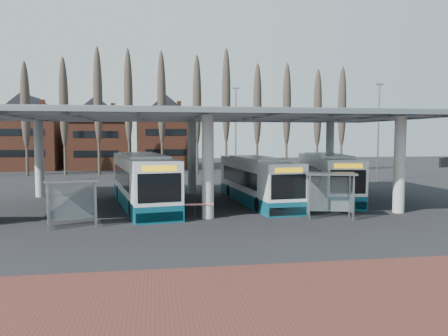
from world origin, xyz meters
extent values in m
plane|color=black|center=(0.00, 0.00, 0.00)|extent=(140.00, 140.00, 0.00)
cube|color=#4E231F|center=(0.00, -12.00, 0.01)|extent=(70.00, 10.00, 0.03)
cylinder|color=beige|center=(-12.00, 13.50, 3.00)|extent=(0.70, 0.70, 6.00)
cylinder|color=beige|center=(0.00, 2.50, 3.00)|extent=(0.70, 0.70, 6.00)
cylinder|color=beige|center=(0.00, 13.50, 3.00)|extent=(0.70, 0.70, 6.00)
cylinder|color=beige|center=(12.00, 2.50, 3.00)|extent=(0.70, 0.70, 6.00)
cylinder|color=beige|center=(12.00, 13.50, 3.00)|extent=(0.70, 0.70, 6.00)
cube|color=gray|center=(0.00, 8.00, 6.25)|extent=(32.00, 16.00, 0.12)
cube|color=silver|center=(0.00, 8.00, 6.32)|extent=(31.50, 15.50, 0.04)
cone|color=#473D33|center=(-18.00, 33.00, 7.25)|extent=(0.36, 0.36, 14.50)
ellipsoid|color=#473D33|center=(-18.00, 33.00, 8.99)|extent=(1.10, 1.10, 11.02)
cone|color=#473D33|center=(-14.00, 33.00, 7.25)|extent=(0.36, 0.36, 14.50)
ellipsoid|color=#473D33|center=(-14.00, 33.00, 8.99)|extent=(1.10, 1.10, 11.02)
cone|color=#473D33|center=(-10.00, 33.00, 7.25)|extent=(0.36, 0.36, 14.50)
ellipsoid|color=#473D33|center=(-10.00, 33.00, 8.99)|extent=(1.10, 1.10, 11.02)
cone|color=#473D33|center=(-6.00, 33.00, 7.25)|extent=(0.36, 0.36, 14.50)
ellipsoid|color=#473D33|center=(-6.00, 33.00, 8.99)|extent=(1.10, 1.10, 11.02)
cone|color=#473D33|center=(-2.00, 33.00, 7.25)|extent=(0.36, 0.36, 14.50)
ellipsoid|color=#473D33|center=(-2.00, 33.00, 8.99)|extent=(1.10, 1.10, 11.02)
cone|color=#473D33|center=(2.00, 33.00, 7.25)|extent=(0.36, 0.36, 14.50)
ellipsoid|color=#473D33|center=(2.00, 33.00, 8.99)|extent=(1.10, 1.10, 11.02)
cone|color=#473D33|center=(6.00, 33.00, 7.25)|extent=(0.36, 0.36, 14.50)
ellipsoid|color=#473D33|center=(6.00, 33.00, 8.99)|extent=(1.10, 1.10, 11.02)
cone|color=#473D33|center=(10.00, 33.00, 7.25)|extent=(0.36, 0.36, 14.50)
ellipsoid|color=#473D33|center=(10.00, 33.00, 8.99)|extent=(1.10, 1.10, 11.02)
cone|color=#473D33|center=(14.00, 33.00, 7.25)|extent=(0.36, 0.36, 14.50)
ellipsoid|color=#473D33|center=(14.00, 33.00, 8.99)|extent=(1.10, 1.10, 11.02)
cone|color=#473D33|center=(18.00, 33.00, 7.25)|extent=(0.36, 0.36, 14.50)
ellipsoid|color=#473D33|center=(18.00, 33.00, 8.99)|extent=(1.10, 1.10, 11.02)
cone|color=#473D33|center=(22.00, 33.00, 7.25)|extent=(0.36, 0.36, 14.50)
ellipsoid|color=#473D33|center=(22.00, 33.00, 8.99)|extent=(1.10, 1.10, 11.02)
cube|color=brown|center=(-20.50, 44.00, 3.50)|extent=(8.00, 10.00, 7.00)
pyramid|color=black|center=(-20.50, 44.00, 10.50)|extent=(8.30, 10.30, 3.50)
cube|color=brown|center=(-11.00, 44.00, 3.50)|extent=(8.00, 10.00, 7.00)
pyramid|color=black|center=(-11.00, 44.00, 10.50)|extent=(8.30, 10.30, 3.50)
cube|color=brown|center=(-1.50, 44.00, 3.50)|extent=(8.00, 10.00, 7.00)
pyramid|color=black|center=(-1.50, 44.00, 10.50)|extent=(8.30, 10.30, 3.50)
cylinder|color=slate|center=(6.00, 26.00, 5.00)|extent=(0.16, 0.16, 10.00)
cube|color=slate|center=(6.00, 26.00, 10.10)|extent=(0.80, 0.15, 0.15)
cylinder|color=slate|center=(20.00, 20.00, 5.00)|extent=(0.16, 0.16, 10.00)
cube|color=slate|center=(20.00, 20.00, 10.10)|extent=(0.80, 0.15, 0.15)
cube|color=white|center=(-3.88, 7.53, 1.92)|extent=(4.87, 13.07, 2.99)
cube|color=#0C4B5F|center=(-3.88, 7.53, 0.48)|extent=(4.90, 13.10, 0.96)
cube|color=white|center=(-3.88, 7.53, 3.47)|extent=(3.73, 7.98, 0.19)
cube|color=black|center=(-3.97, 8.06, 2.03)|extent=(4.30, 9.55, 1.17)
cube|color=black|center=(-2.78, 1.25, 1.97)|extent=(2.37, 0.47, 1.60)
cube|color=black|center=(-4.97, 13.82, 2.03)|extent=(2.29, 0.46, 1.28)
cube|color=#D7A00B|center=(-2.78, 1.25, 3.04)|extent=(1.88, 0.38, 0.32)
cube|color=black|center=(-2.78, 1.26, 0.37)|extent=(2.56, 0.53, 0.53)
cylinder|color=black|center=(-4.40, 3.33, 0.51)|extent=(0.47, 1.06, 1.02)
cylinder|color=black|center=(-1.97, 3.75, 0.51)|extent=(0.47, 1.06, 1.02)
cylinder|color=black|center=(-5.73, 11.00, 0.51)|extent=(0.47, 1.06, 1.02)
cylinder|color=black|center=(-3.30, 11.42, 0.51)|extent=(0.47, 1.06, 1.02)
cube|color=white|center=(4.20, 7.87, 1.76)|extent=(3.53, 11.92, 2.74)
cube|color=#0C4B5F|center=(4.20, 7.87, 0.44)|extent=(3.55, 11.94, 0.88)
cube|color=white|center=(4.20, 7.87, 3.18)|extent=(2.86, 7.22, 0.18)
cube|color=black|center=(4.15, 8.36, 1.86)|extent=(3.28, 8.65, 1.08)
cube|color=black|center=(4.72, 2.04, 1.81)|extent=(2.19, 0.25, 1.47)
cube|color=black|center=(3.68, 13.71, 1.86)|extent=(2.12, 0.25, 1.17)
cube|color=#D7A00B|center=(4.72, 2.04, 2.79)|extent=(1.74, 0.20, 0.29)
cube|color=black|center=(4.72, 2.05, 0.34)|extent=(2.37, 0.29, 0.49)
cylinder|color=black|center=(3.40, 4.07, 0.47)|extent=(0.36, 0.96, 0.94)
cylinder|color=black|center=(5.65, 4.27, 0.47)|extent=(0.36, 0.96, 0.94)
cylinder|color=black|center=(2.77, 11.19, 0.47)|extent=(0.36, 0.96, 0.94)
cylinder|color=black|center=(5.02, 11.39, 0.47)|extent=(0.36, 0.96, 0.94)
cube|color=white|center=(10.15, 9.50, 1.82)|extent=(4.64, 12.42, 2.84)
cube|color=#0C4B5F|center=(10.15, 9.50, 0.46)|extent=(4.67, 12.45, 0.91)
cube|color=white|center=(10.15, 9.50, 3.29)|extent=(3.55, 7.59, 0.18)
cube|color=black|center=(10.23, 10.00, 1.93)|extent=(4.10, 9.08, 1.11)
cube|color=black|center=(9.10, 3.53, 1.87)|extent=(2.25, 0.45, 1.52)
cube|color=black|center=(11.19, 15.47, 1.93)|extent=(2.17, 0.44, 1.22)
cube|color=#D7A00B|center=(9.10, 3.53, 2.89)|extent=(1.79, 0.36, 0.30)
cube|color=black|center=(9.10, 3.54, 0.35)|extent=(2.43, 0.50, 0.51)
cylinder|color=black|center=(8.33, 5.91, 0.49)|extent=(0.45, 1.01, 0.97)
cylinder|color=black|center=(10.64, 5.51, 0.49)|extent=(0.45, 1.01, 0.97)
cylinder|color=black|center=(9.61, 13.20, 0.49)|extent=(0.45, 1.01, 0.97)
cylinder|color=black|center=(11.91, 12.80, 0.49)|extent=(0.45, 1.01, 0.97)
cube|color=gray|center=(-8.39, 0.46, 1.21)|extent=(0.09, 0.09, 2.42)
cube|color=gray|center=(-6.10, 0.89, 1.21)|extent=(0.09, 0.09, 2.42)
cube|color=gray|center=(-8.59, 1.50, 1.21)|extent=(0.09, 0.09, 2.42)
cube|color=gray|center=(-6.30, 1.93, 1.21)|extent=(0.09, 0.09, 2.42)
cube|color=gray|center=(-7.35, 1.19, 2.47)|extent=(2.92, 1.84, 0.10)
cube|color=silver|center=(-7.45, 1.77, 1.26)|extent=(2.29, 0.47, 1.94)
cube|color=silver|center=(-8.53, 0.97, 1.26)|extent=(0.24, 1.05, 1.94)
cube|color=silver|center=(-6.16, 1.42, 1.26)|extent=(0.24, 1.05, 1.94)
cube|color=gray|center=(5.66, 1.08, 1.28)|extent=(0.10, 0.10, 2.56)
cube|color=gray|center=(8.05, 0.50, 1.28)|extent=(0.10, 0.10, 2.56)
cube|color=gray|center=(5.93, 2.17, 1.28)|extent=(0.10, 0.10, 2.56)
cube|color=gray|center=(8.31, 1.59, 1.28)|extent=(0.10, 0.10, 2.56)
cube|color=gray|center=(6.99, 1.34, 2.61)|extent=(3.12, 2.07, 0.10)
cube|color=silver|center=(7.13, 1.93, 1.33)|extent=(2.40, 0.62, 2.05)
cube|color=silver|center=(5.75, 1.64, 1.33)|extent=(0.31, 1.10, 2.05)
cube|color=silver|center=(8.23, 1.03, 1.33)|extent=(0.31, 1.10, 2.05)
cube|color=black|center=(-0.73, 2.66, 0.50)|extent=(0.07, 0.07, 1.01)
cube|color=red|center=(-0.73, 2.20, 0.87)|extent=(2.02, 0.18, 0.09)
camera|label=1|loc=(-2.99, -22.50, 4.81)|focal=35.00mm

